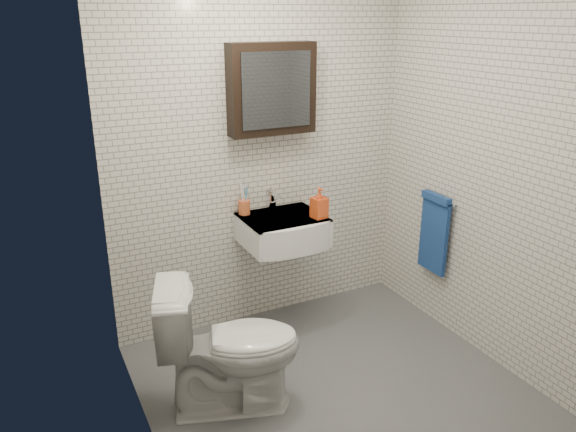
{
  "coord_description": "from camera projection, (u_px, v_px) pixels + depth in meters",
  "views": [
    {
      "loc": [
        -1.55,
        -2.5,
        2.17
      ],
      "look_at": [
        -0.07,
        0.45,
        0.98
      ],
      "focal_mm": 35.0,
      "sensor_mm": 36.0,
      "label": 1
    }
  ],
  "objects": [
    {
      "name": "washbasin",
      "position": [
        285.0,
        231.0,
        3.87
      ],
      "size": [
        0.55,
        0.5,
        0.2
      ],
      "color": "white",
      "rests_on": "room_shell"
    },
    {
      "name": "soap_bottle",
      "position": [
        319.0,
        203.0,
        3.82
      ],
      "size": [
        0.11,
        0.11,
        0.21
      ],
      "primitive_type": "imported",
      "rotation": [
        0.0,
        0.0,
        0.15
      ],
      "color": "#FF5D1A",
      "rests_on": "washbasin"
    },
    {
      "name": "towel_rail",
      "position": [
        434.0,
        230.0,
        3.98
      ],
      "size": [
        0.09,
        0.3,
        0.58
      ],
      "color": "silver",
      "rests_on": "room_shell"
    },
    {
      "name": "mirror_cabinet",
      "position": [
        272.0,
        89.0,
        3.71
      ],
      "size": [
        0.6,
        0.15,
        0.6
      ],
      "color": "black",
      "rests_on": "room_shell"
    },
    {
      "name": "faucet",
      "position": [
        273.0,
        201.0,
        3.98
      ],
      "size": [
        0.06,
        0.2,
        0.15
      ],
      "color": "silver",
      "rests_on": "washbasin"
    },
    {
      "name": "toilet",
      "position": [
        230.0,
        346.0,
        3.17
      ],
      "size": [
        0.89,
        0.67,
        0.8
      ],
      "primitive_type": "imported",
      "rotation": [
        0.0,
        0.0,
        1.26
      ],
      "color": "white",
      "rests_on": "ground"
    },
    {
      "name": "toothbrush_cup",
      "position": [
        244.0,
        206.0,
        3.91
      ],
      "size": [
        0.1,
        0.1,
        0.22
      ],
      "rotation": [
        0.0,
        0.0,
        0.24
      ],
      "color": "#CC5E33",
      "rests_on": "washbasin"
    },
    {
      "name": "room_shell",
      "position": [
        337.0,
        154.0,
        2.99
      ],
      "size": [
        2.22,
        2.02,
        2.51
      ],
      "color": "silver",
      "rests_on": "ground"
    },
    {
      "name": "ground",
      "position": [
        330.0,
        383.0,
        3.49
      ],
      "size": [
        2.2,
        2.0,
        0.01
      ],
      "primitive_type": "cube",
      "color": "#52555B",
      "rests_on": "ground"
    }
  ]
}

